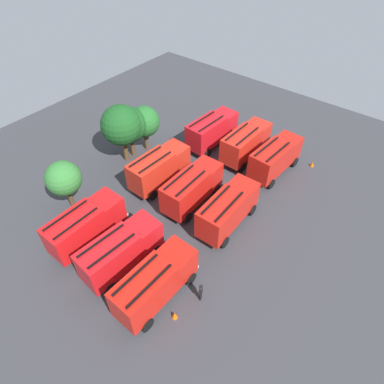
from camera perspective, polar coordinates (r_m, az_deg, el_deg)
The scene contains 19 objects.
ground_plane at distance 33.42m, azimuth -0.00°, elevation -1.73°, with size 56.20×56.20×0.00m, color #38383D.
fire_truck_0 at distance 25.47m, azimuth -6.40°, elevation -15.27°, with size 7.24×2.86×3.88m.
fire_truck_1 at distance 29.98m, azimuth 6.27°, elevation -2.95°, with size 7.25×2.89×3.88m.
fire_truck_2 at distance 36.53m, azimuth 14.24°, elevation 5.88°, with size 7.34×3.12×3.88m.
fire_truck_3 at distance 27.51m, azimuth -12.25°, elevation -9.84°, with size 7.37×3.21×3.88m.
fire_truck_4 at distance 31.86m, azimuth 0.01°, elevation 0.88°, with size 7.25×2.88×3.88m.
fire_truck_5 at distance 38.14m, azimuth 9.32°, elevation 8.56°, with size 7.23×2.83×3.88m.
fire_truck_6 at distance 30.02m, azimuth -17.96°, elevation -5.40°, with size 7.20×2.75×3.88m.
fire_truck_7 at distance 34.30m, azimuth -5.75°, elevation 4.32°, with size 7.28×2.95×3.88m.
fire_truck_8 at distance 39.79m, azimuth 3.48°, elevation 10.74°, with size 7.32×3.06×3.88m.
firefighter_0 at distance 26.21m, azimuth 1.54°, elevation -16.91°, with size 0.48×0.40×1.83m.
firefighter_1 at distance 40.63m, azimuth 17.32°, elevation 7.42°, with size 0.37×0.48×1.75m.
tree_0 at distance 32.97m, azimuth -21.38°, elevation 2.18°, with size 3.38×3.38×5.24m.
tree_1 at distance 36.70m, azimuth -12.16°, elevation 11.22°, with size 4.43×4.43×6.86m.
tree_2 at distance 37.61m, azimuth -10.83°, elevation 11.37°, with size 3.94×3.94×6.10m.
tree_3 at distance 38.60m, azimuth -8.30°, elevation 11.98°, with size 3.58×3.58×5.54m.
traffic_cone_0 at distance 28.45m, azimuth -7.75°, elevation -12.61°, with size 0.50×0.50×0.72m, color #F2600C.
traffic_cone_1 at distance 26.18m, azimuth -3.05°, elevation -20.57°, with size 0.45×0.45×0.64m, color #F2600C.
traffic_cone_2 at distance 39.86m, azimuth 20.13°, elevation 4.57°, with size 0.42×0.42×0.60m, color #F2600C.
Camera 1 is at (-18.22, -14.55, 23.95)m, focal length 30.75 mm.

